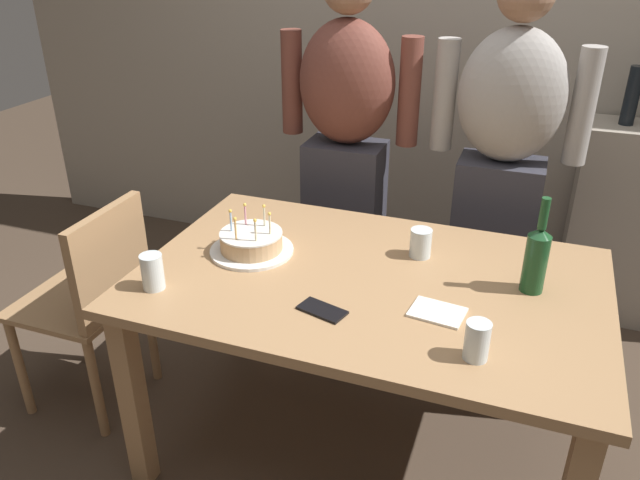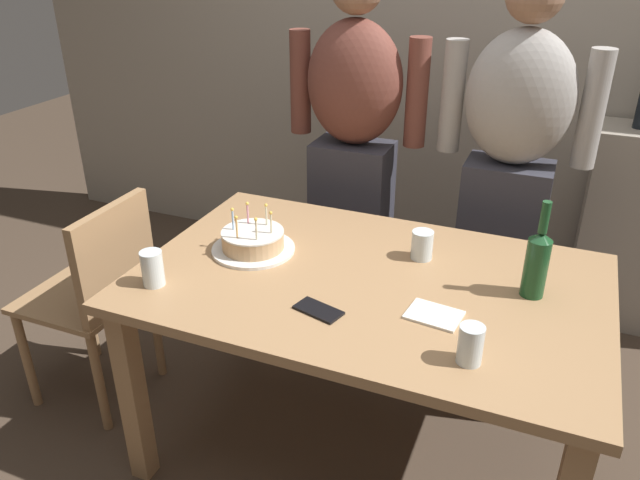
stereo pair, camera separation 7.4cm
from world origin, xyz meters
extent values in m
plane|color=#47382B|center=(0.00, 0.00, 0.00)|extent=(10.00, 10.00, 0.00)
cube|color=#9E9384|center=(0.00, 1.55, 1.30)|extent=(5.20, 0.10, 2.60)
cube|color=#A37A51|center=(0.00, 0.00, 0.72)|extent=(1.50, 0.96, 0.03)
cube|color=#A37A51|center=(-0.68, -0.41, 0.35)|extent=(0.07, 0.07, 0.70)
cube|color=#A37A51|center=(-0.68, 0.41, 0.35)|extent=(0.07, 0.07, 0.70)
cube|color=#A37A51|center=(0.68, 0.41, 0.35)|extent=(0.07, 0.07, 0.70)
cylinder|color=white|center=(-0.43, 0.03, 0.75)|extent=(0.29, 0.29, 0.01)
cylinder|color=tan|center=(-0.43, 0.03, 0.78)|extent=(0.22, 0.22, 0.06)
cylinder|color=silver|center=(-0.43, 0.03, 0.81)|extent=(0.22, 0.22, 0.01)
cylinder|color=pink|center=(-0.48, 0.08, 0.85)|extent=(0.01, 0.01, 0.07)
sphere|color=#F9C64C|center=(-0.48, 0.08, 0.89)|extent=(0.01, 0.01, 0.01)
cylinder|color=#93B7DB|center=(-0.50, 0.02, 0.85)|extent=(0.01, 0.01, 0.07)
sphere|color=#F9C64C|center=(-0.50, 0.02, 0.89)|extent=(0.01, 0.01, 0.01)
cylinder|color=#EAB266|center=(-0.46, -0.04, 0.85)|extent=(0.01, 0.01, 0.07)
sphere|color=#F9C64C|center=(-0.46, -0.04, 0.89)|extent=(0.01, 0.01, 0.01)
cylinder|color=beige|center=(-0.39, -0.02, 0.85)|extent=(0.01, 0.01, 0.07)
sphere|color=#F9C64C|center=(-0.39, -0.02, 0.89)|extent=(0.01, 0.01, 0.01)
cylinder|color=beige|center=(-0.37, 0.04, 0.85)|extent=(0.01, 0.01, 0.07)
sphere|color=#F9C64C|center=(-0.37, 0.04, 0.89)|extent=(0.01, 0.01, 0.01)
cylinder|color=beige|center=(-0.41, 0.09, 0.85)|extent=(0.01, 0.01, 0.07)
sphere|color=#F9C64C|center=(-0.41, 0.09, 0.89)|extent=(0.01, 0.01, 0.01)
cylinder|color=silver|center=(0.38, -0.31, 0.80)|extent=(0.07, 0.07, 0.11)
cylinder|color=silver|center=(-0.62, -0.30, 0.80)|extent=(0.07, 0.07, 0.12)
cylinder|color=silver|center=(0.12, 0.20, 0.79)|extent=(0.07, 0.07, 0.10)
cylinder|color=#194723|center=(0.50, 0.10, 0.83)|extent=(0.07, 0.07, 0.19)
cone|color=#194723|center=(0.50, 0.10, 0.94)|extent=(0.07, 0.07, 0.03)
cylinder|color=#194723|center=(0.50, 0.10, 1.00)|extent=(0.03, 0.03, 0.10)
cube|color=black|center=(-0.07, -0.24, 0.74)|extent=(0.16, 0.11, 0.01)
cube|color=white|center=(0.25, -0.13, 0.74)|extent=(0.17, 0.13, 0.01)
cube|color=#33333D|center=(-0.34, 0.78, 0.46)|extent=(0.34, 0.23, 0.92)
ellipsoid|color=brown|center=(-0.34, 0.78, 1.18)|extent=(0.41, 0.27, 0.52)
cylinder|color=brown|center=(-0.08, 0.81, 1.15)|extent=(0.09, 0.09, 0.44)
cylinder|color=brown|center=(-0.60, 0.81, 1.15)|extent=(0.09, 0.09, 0.44)
cube|color=#33333D|center=(0.33, 0.78, 0.46)|extent=(0.34, 0.23, 0.92)
ellipsoid|color=#9E9993|center=(0.33, 0.78, 1.18)|extent=(0.41, 0.27, 0.52)
cylinder|color=#9E9993|center=(0.59, 0.81, 1.15)|extent=(0.09, 0.09, 0.44)
cylinder|color=#9E9993|center=(0.07, 0.81, 1.15)|extent=(0.09, 0.09, 0.44)
cube|color=#A37A51|center=(-1.13, -0.10, 0.46)|extent=(0.42, 0.42, 0.02)
cube|color=#A37A51|center=(-0.94, -0.10, 0.67)|extent=(0.04, 0.40, 0.40)
cylinder|color=#A37A51|center=(-1.31, 0.08, 0.23)|extent=(0.04, 0.04, 0.45)
cylinder|color=#A37A51|center=(-1.31, -0.28, 0.23)|extent=(0.04, 0.04, 0.45)
cylinder|color=#A37A51|center=(-0.95, 0.08, 0.23)|extent=(0.04, 0.04, 0.45)
cylinder|color=#A37A51|center=(-0.95, -0.28, 0.23)|extent=(0.04, 0.04, 0.45)
cylinder|color=black|center=(0.80, 1.33, 1.09)|extent=(0.06, 0.06, 0.26)
camera|label=1|loc=(0.45, -1.69, 1.76)|focal=34.71mm
camera|label=2|loc=(0.52, -1.66, 1.76)|focal=34.71mm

